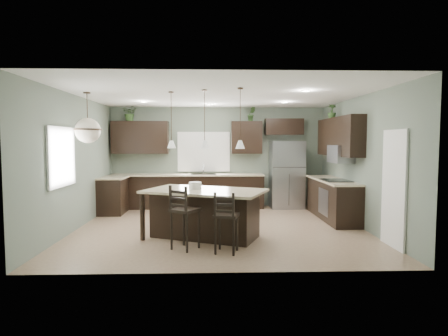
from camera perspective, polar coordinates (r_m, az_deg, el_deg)
The scene contains 32 objects.
ground at distance 8.08m, azimuth -0.63°, elevation -9.08°, with size 6.00×6.00×0.00m, color #9E8466.
pantry_door at distance 7.10m, azimuth 24.47°, elevation -2.90°, with size 0.04×0.82×2.04m, color white.
window_back at distance 10.61m, azimuth -3.11°, elevation 2.49°, with size 1.35×0.02×1.00m, color white.
window_left at distance 7.61m, azimuth -23.59°, elevation 1.57°, with size 0.02×1.10×1.00m, color white.
left_return_cabs at distance 9.99m, azimuth -16.56°, elevation -4.10°, with size 0.60×0.90×0.90m, color black.
left_return_countertop at distance 9.93m, azimuth -16.50°, elevation -1.41°, with size 0.66×0.96×0.04m, color beige.
back_lower_cabs at distance 10.43m, azimuth -5.60°, elevation -3.61°, with size 4.20×0.60×0.90m, color black.
back_countertop at distance 10.36m, azimuth -5.62°, elevation -1.05°, with size 4.20×0.66×0.04m, color beige.
sink_inset at distance 10.34m, azimuth -3.13°, elevation -0.96°, with size 0.70×0.45×0.01m, color gray.
faucet at distance 10.29m, azimuth -3.14°, elevation -0.17°, with size 0.02×0.02×0.28m, color silver.
back_upper_left at distance 10.63m, azimuth -12.64°, elevation 4.56°, with size 1.55×0.34×0.90m, color black.
back_upper_right at distance 10.49m, azimuth 3.45°, elevation 4.66°, with size 0.85×0.34×0.90m, color black.
fridge_header at distance 10.65m, azimuth 9.13°, elevation 6.22°, with size 1.05×0.34×0.45m, color black.
right_lower_cabs at distance 9.30m, azimuth 16.18°, elevation -4.68°, with size 0.60×2.35×0.90m, color black.
right_countertop at distance 9.24m, azimuth 16.12°, elevation -1.80°, with size 0.66×2.35×0.04m, color beige.
cooktop at distance 8.97m, azimuth 16.66°, elevation -1.82°, with size 0.58×0.75×0.02m, color black.
wall_oven_front at distance 8.95m, azimuth 14.86°, elevation -4.99°, with size 0.01×0.72×0.60m, color gray.
right_upper_cabs at distance 9.24m, azimuth 17.13°, elevation 4.58°, with size 0.34×2.35×0.90m, color black.
microwave at distance 8.97m, azimuth 17.35°, elevation 2.04°, with size 0.40×0.75×0.40m, color gray.
refrigerator at distance 10.51m, azimuth 9.50°, elevation -0.99°, with size 0.90×0.74×1.85m, color #9C9CA4.
kitchen_island at distance 7.15m, azimuth -2.93°, elevation -7.02°, with size 2.19×1.24×0.92m, color black.
serving_dish at distance 7.15m, azimuth -4.42°, elevation -2.70°, with size 0.24×0.24×0.14m, color silver.
bar_stool_center at distance 6.43m, azimuth -5.94°, elevation -7.46°, with size 0.41×0.41×1.11m, color black.
bar_stool_right at distance 6.20m, azimuth 0.37°, elevation -8.25°, with size 0.38×0.38×1.03m, color black.
pendant_left at distance 7.34m, azimuth -8.03°, elevation 7.25°, with size 0.17×0.17×1.10m, color silver, non-canonical shape.
pendant_center at distance 7.03m, azimuth -2.99°, elevation 7.43°, with size 0.17×0.17×1.10m, color silver, non-canonical shape.
pendant_right at distance 6.78m, azimuth 2.48°, elevation 7.56°, with size 0.17×0.17×1.10m, color silver, non-canonical shape.
chandelier at distance 7.84m, azimuth -20.09°, elevation 7.22°, with size 0.53×0.53×1.00m, color beige, non-canonical shape.
plant_back_left at distance 10.68m, azimuth -14.13°, elevation 8.14°, with size 0.40×0.35×0.44m, color #2D4B20.
plant_back_right at distance 10.50m, azimuth 4.20°, elevation 8.19°, with size 0.22×0.18×0.40m, color #29471F.
plant_right_wall at distance 9.71m, azimuth 16.12°, elevation 8.28°, with size 0.20×0.20×0.36m, color #355927.
room_shell at distance 7.87m, azimuth -0.64°, elevation 3.06°, with size 6.00×6.00×6.00m.
Camera 1 is at (-0.17, -7.86, 1.83)m, focal length 30.00 mm.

